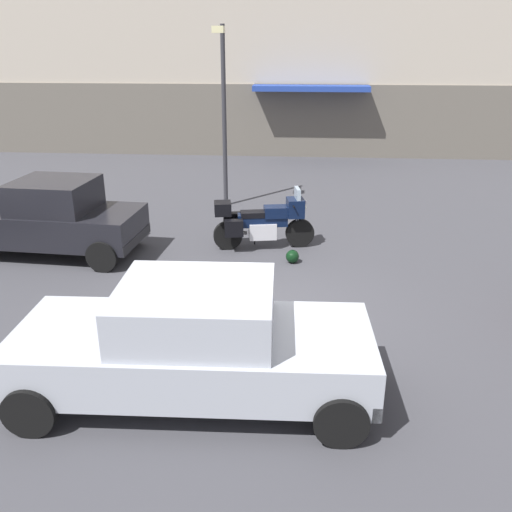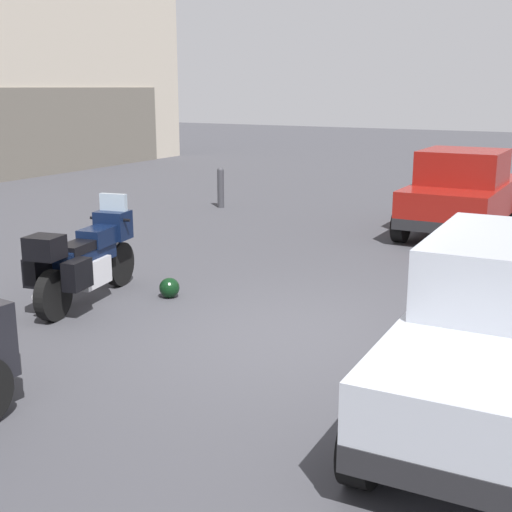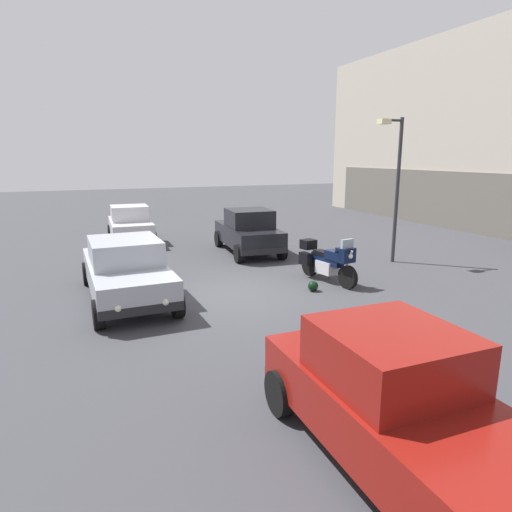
% 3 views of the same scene
% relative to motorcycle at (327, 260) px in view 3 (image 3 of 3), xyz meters
% --- Properties ---
extents(ground_plane, '(80.00, 80.00, 0.00)m').
position_rel_motorcycle_xyz_m(ground_plane, '(0.16, -3.10, -0.62)').
color(ground_plane, '#38383D').
extents(motorcycle, '(2.25, 0.95, 1.36)m').
position_rel_motorcycle_xyz_m(motorcycle, '(0.00, 0.00, 0.00)').
color(motorcycle, black).
rests_on(motorcycle, ground).
extents(helmet, '(0.28, 0.28, 0.28)m').
position_rel_motorcycle_xyz_m(helmet, '(0.70, -0.84, -0.48)').
color(helmet, black).
rests_on(helmet, ground).
extents(car_hatchback_near, '(3.88, 1.78, 1.64)m').
position_rel_motorcycle_xyz_m(car_hatchback_near, '(7.04, -3.34, 0.19)').
color(car_hatchback_near, maroon).
rests_on(car_hatchback_near, ground).
extents(car_sedan_far, '(4.62, 2.03, 1.56)m').
position_rel_motorcycle_xyz_m(car_sedan_far, '(-0.47, -5.53, 0.16)').
color(car_sedan_far, '#9EA3AD').
rests_on(car_sedan_far, ground).
extents(car_compact_side, '(3.51, 1.78, 1.56)m').
position_rel_motorcycle_xyz_m(car_compact_side, '(-8.00, -4.55, 0.15)').
color(car_compact_side, silver).
rests_on(car_compact_side, ground).
extents(car_wagon_end, '(3.96, 2.01, 1.64)m').
position_rel_motorcycle_xyz_m(car_wagon_end, '(-4.46, -0.70, 0.19)').
color(car_wagon_end, black).
rests_on(car_wagon_end, ground).
extents(streetlamp_curbside, '(0.28, 0.94, 4.75)m').
position_rel_motorcycle_xyz_m(streetlamp_curbside, '(-1.26, 3.22, 2.27)').
color(streetlamp_curbside, '#2D2D33').
rests_on(streetlamp_curbside, ground).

